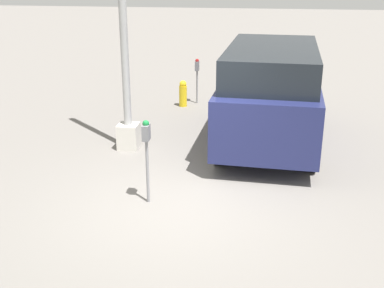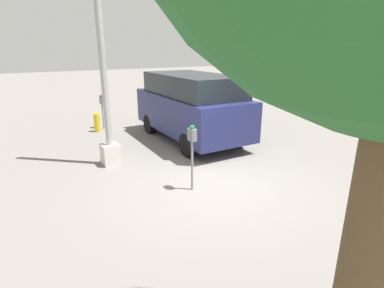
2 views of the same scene
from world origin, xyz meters
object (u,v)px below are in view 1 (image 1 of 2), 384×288
(parking_meter_far, at_px, (197,71))
(parked_van, at_px, (271,92))
(parking_meter_near, at_px, (146,143))
(lamp_post, at_px, (124,44))
(fire_hydrant, at_px, (183,94))

(parking_meter_far, bearing_deg, parked_van, -148.10)
(parking_meter_near, bearing_deg, lamp_post, 20.94)
(lamp_post, relative_size, fire_hydrant, 8.90)
(fire_hydrant, bearing_deg, parked_van, -138.42)
(parking_meter_near, distance_m, parked_van, 3.81)
(parking_meter_near, xyz_separation_m, parked_van, (3.24, -2.00, 0.10))
(parking_meter_near, distance_m, fire_hydrant, 6.00)
(parking_meter_near, xyz_separation_m, fire_hydrant, (5.95, 0.40, -0.70))
(parking_meter_near, height_order, parked_van, parked_van)
(parking_meter_near, distance_m, parking_meter_far, 6.35)
(parking_meter_far, relative_size, lamp_post, 0.20)
(parking_meter_near, height_order, lamp_post, lamp_post)
(lamp_post, xyz_separation_m, fire_hydrant, (3.50, -0.62, -1.91))
(parking_meter_near, relative_size, fire_hydrant, 1.95)
(parking_meter_near, bearing_deg, parked_van, -33.32)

